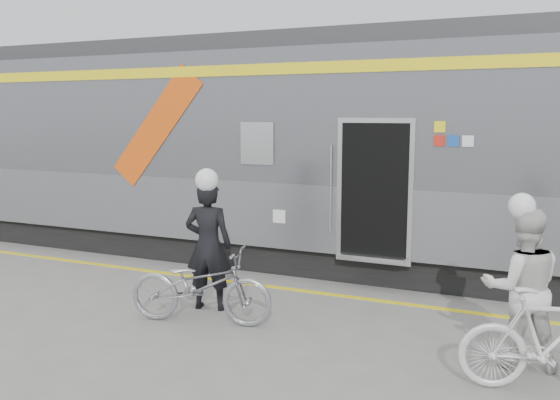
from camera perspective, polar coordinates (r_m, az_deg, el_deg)
The scene contains 9 objects.
ground at distance 7.43m, azimuth -2.91°, elevation -13.35°, with size 90.00×90.00×0.00m, color slate.
train at distance 11.31m, azimuth 0.29°, elevation 4.84°, with size 24.00×3.17×4.10m.
safety_strip at distance 9.28m, azimuth 3.15°, elevation -8.83°, with size 24.00×0.12×0.01m, color yellow.
man at distance 8.36m, azimuth -6.91°, elevation -4.36°, with size 0.67×0.44×1.83m, color black.
bicycle_left at distance 7.91m, azimuth -7.66°, elevation -8.19°, with size 0.67×1.92×1.01m, color #95969C.
woman at distance 6.95m, azimuth 22.25°, elevation -7.87°, with size 0.85×0.66×1.75m, color silver.
bicycle_right at distance 6.54m, azimuth 24.61°, elevation -12.22°, with size 0.50×1.77×1.06m, color silver.
helmet_man at distance 8.19m, azimuth -7.04°, elevation 2.98°, with size 0.32×0.32×0.32m, color white.
helmet_woman at distance 6.75m, azimuth 22.73°, elevation 0.46°, with size 0.28×0.28×0.28m, color white.
Camera 1 is at (3.13, -6.15, 2.74)m, focal length 38.00 mm.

